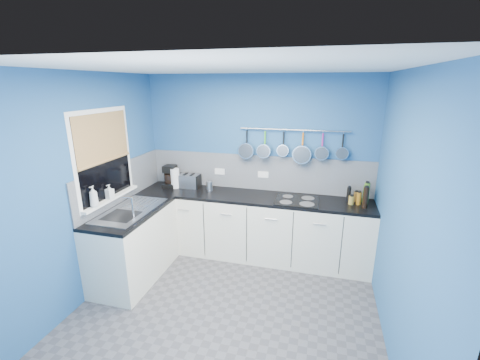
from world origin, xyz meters
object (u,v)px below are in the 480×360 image
at_px(soap_bottle_b, 109,192).
at_px(canister, 209,186).
at_px(soap_bottle_a, 93,196).
at_px(hob, 297,201).
at_px(paper_towel, 175,178).
at_px(coffee_maker, 170,176).
at_px(toaster, 189,181).

distance_m(soap_bottle_b, canister, 1.35).
distance_m(soap_bottle_a, hob, 2.45).
bearing_deg(soap_bottle_b, canister, 47.96).
height_order(soap_bottle_a, soap_bottle_b, soap_bottle_a).
distance_m(soap_bottle_b, hob, 2.33).
relative_size(soap_bottle_a, paper_towel, 0.83).
bearing_deg(soap_bottle_b, hob, 22.42).
bearing_deg(paper_towel, canister, 0.54).
bearing_deg(hob, soap_bottle_b, -157.58).
relative_size(soap_bottle_b, paper_towel, 0.60).
bearing_deg(paper_towel, soap_bottle_b, -110.39).
bearing_deg(hob, paper_towel, 176.67).
distance_m(paper_towel, hob, 1.79).
distance_m(soap_bottle_a, canister, 1.56).
xyz_separation_m(soap_bottle_a, hob, (2.15, 1.16, -0.26)).
height_order(canister, hob, canister).
distance_m(paper_towel, coffee_maker, 0.10).
height_order(coffee_maker, canister, coffee_maker).
height_order(coffee_maker, hob, coffee_maker).
height_order(paper_towel, coffee_maker, coffee_maker).
bearing_deg(toaster, paper_towel, -161.80).
relative_size(paper_towel, toaster, 0.95).
distance_m(canister, hob, 1.26).
xyz_separation_m(soap_bottle_a, coffee_maker, (0.27, 1.28, -0.11)).
relative_size(soap_bottle_b, hob, 0.31).
xyz_separation_m(canister, hob, (1.25, -0.11, -0.06)).
bearing_deg(toaster, hob, -8.68).
distance_m(coffee_maker, toaster, 0.30).
relative_size(soap_bottle_a, canister, 1.77).
bearing_deg(toaster, canister, -13.45).
bearing_deg(canister, soap_bottle_a, -125.29).
bearing_deg(soap_bottle_a, canister, 54.71).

